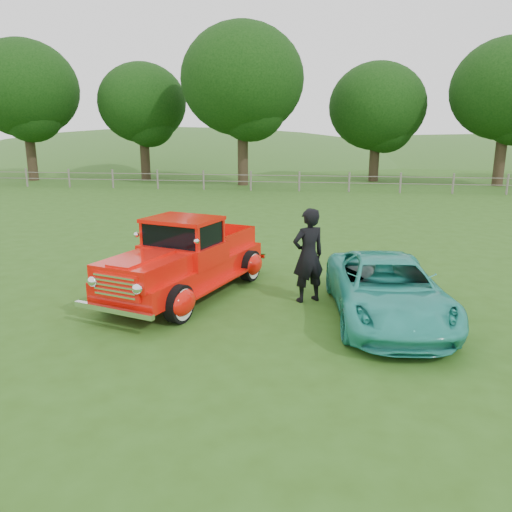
# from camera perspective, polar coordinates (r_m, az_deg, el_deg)

# --- Properties ---
(ground) EXTENTS (140.00, 140.00, 0.00)m
(ground) POSITION_cam_1_polar(r_m,az_deg,el_deg) (9.57, -3.06, -8.17)
(ground) COLOR #2B5115
(ground) RESTS_ON ground
(distant_hills) EXTENTS (116.00, 60.00, 18.00)m
(distant_hills) POSITION_cam_1_polar(r_m,az_deg,el_deg) (68.88, 3.33, 7.34)
(distant_hills) COLOR #2B5920
(distant_hills) RESTS_ON ground
(fence_line) EXTENTS (48.00, 0.12, 1.20)m
(fence_line) POSITION_cam_1_polar(r_m,az_deg,el_deg) (30.87, 4.97, 8.50)
(fence_line) COLOR slate
(fence_line) RESTS_ON ground
(tree_far_west) EXTENTS (7.60, 7.60, 9.93)m
(tree_far_west) POSITION_cam_1_polar(r_m,az_deg,el_deg) (41.04, -24.97, 16.91)
(tree_far_west) COLOR #302118
(tree_far_west) RESTS_ON ground
(tree_mid_west) EXTENTS (6.40, 6.40, 8.46)m
(tree_mid_west) POSITION_cam_1_polar(r_m,az_deg,el_deg) (39.22, -12.87, 16.65)
(tree_mid_west) COLOR #302118
(tree_mid_west) RESTS_ON ground
(tree_near_west) EXTENTS (8.00, 8.00, 10.42)m
(tree_near_west) POSITION_cam_1_polar(r_m,az_deg,el_deg) (34.31, -1.57, 19.47)
(tree_near_west) COLOR #302118
(tree_near_west) RESTS_ON ground
(tree_near_east) EXTENTS (6.80, 6.80, 8.33)m
(tree_near_east) POSITION_cam_1_polar(r_m,az_deg,el_deg) (37.84, 13.69, 16.25)
(tree_near_east) COLOR #302118
(tree_near_east) RESTS_ON ground
(tree_mid_east) EXTENTS (7.20, 7.20, 9.44)m
(tree_mid_east) POSITION_cam_1_polar(r_m,az_deg,el_deg) (37.48, 26.86, 16.62)
(tree_mid_east) COLOR #302118
(tree_mid_east) RESTS_ON ground
(red_pickup) EXTENTS (3.26, 5.28, 1.78)m
(red_pickup) POSITION_cam_1_polar(r_m,az_deg,el_deg) (11.31, -8.06, -0.50)
(red_pickup) COLOR black
(red_pickup) RESTS_ON ground
(teal_sedan) EXTENTS (2.45, 4.57, 1.22)m
(teal_sedan) POSITION_cam_1_polar(r_m,az_deg,el_deg) (10.12, 14.73, -3.69)
(teal_sedan) COLOR teal
(teal_sedan) RESTS_ON ground
(man) EXTENTS (0.90, 0.82, 2.05)m
(man) POSITION_cam_1_polar(r_m,az_deg,el_deg) (10.75, 5.99, 0.06)
(man) COLOR black
(man) RESTS_ON ground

